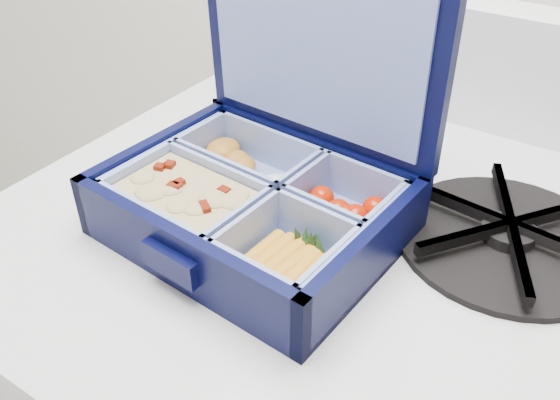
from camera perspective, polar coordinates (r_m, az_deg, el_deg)
The scene contains 4 objects.
bento_box at distance 0.53m, azimuth -2.60°, elevation -0.53°, with size 0.25×0.20×0.06m, color black, non-canonical shape.
burner_grate at distance 0.56m, azimuth 21.17°, elevation -2.73°, with size 0.20×0.20×0.03m, color black.
burner_grate_rear at distance 0.74m, azimuth 0.62°, elevation 8.88°, with size 0.18×0.18×0.02m, color black.
fork at distance 0.64m, azimuth 5.25°, elevation 3.28°, with size 0.03×0.19×0.01m, color #A8A8B2, non-canonical shape.
Camera 1 is at (-0.26, 1.28, 1.23)m, focal length 38.00 mm.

